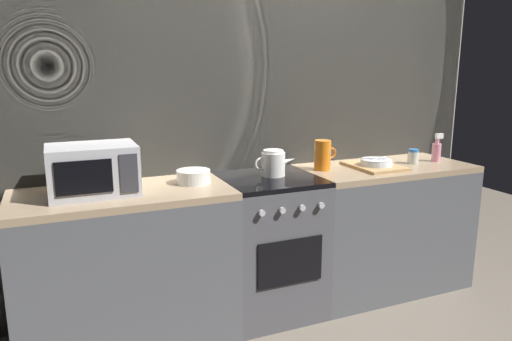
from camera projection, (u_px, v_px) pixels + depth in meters
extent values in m
plane|color=#6B6054|center=(269.00, 308.00, 3.19)|extent=(8.00, 8.00, 0.00)
cube|color=#B2AD9E|center=(250.00, 124.00, 3.22)|extent=(3.60, 0.05, 2.40)
cube|color=silver|center=(251.00, 124.00, 3.20)|extent=(3.58, 0.01, 2.39)
cube|color=#515459|center=(127.00, 270.00, 2.75)|extent=(1.20, 0.60, 0.86)
cube|color=#9E8466|center=(122.00, 195.00, 2.65)|extent=(1.20, 0.60, 0.04)
cube|color=#4C4C51|center=(269.00, 247.00, 3.09)|extent=(0.60, 0.60, 0.87)
cube|color=black|center=(269.00, 179.00, 3.00)|extent=(0.59, 0.59, 0.03)
cube|color=black|center=(291.00, 262.00, 2.82)|extent=(0.42, 0.01, 0.28)
cylinder|color=#B7B7BC|center=(262.00, 213.00, 2.66)|extent=(0.04, 0.02, 0.04)
cylinder|color=#B7B7BC|center=(282.00, 210.00, 2.71)|extent=(0.04, 0.02, 0.04)
cylinder|color=#B7B7BC|center=(302.00, 208.00, 2.76)|extent=(0.04, 0.02, 0.04)
cylinder|color=#B7B7BC|center=(321.00, 205.00, 2.81)|extent=(0.04, 0.02, 0.04)
cube|color=#515459|center=(382.00, 229.00, 3.44)|extent=(1.20, 0.60, 0.86)
cube|color=#9E8466|center=(386.00, 168.00, 3.34)|extent=(1.20, 0.60, 0.04)
cube|color=#B2B2B7|center=(93.00, 170.00, 2.57)|extent=(0.46, 0.34, 0.27)
cube|color=black|center=(84.00, 177.00, 2.40)|extent=(0.28, 0.01, 0.17)
cube|color=#333338|center=(129.00, 173.00, 2.48)|extent=(0.09, 0.01, 0.21)
cylinder|color=white|center=(273.00, 164.00, 3.02)|extent=(0.15, 0.15, 0.15)
cylinder|color=white|center=(273.00, 151.00, 3.00)|extent=(0.13, 0.13, 0.02)
cone|color=white|center=(289.00, 160.00, 3.05)|extent=(0.10, 0.04, 0.05)
torus|color=white|center=(261.00, 164.00, 2.98)|extent=(0.08, 0.01, 0.08)
cylinder|color=silver|center=(194.00, 177.00, 2.83)|extent=(0.20, 0.20, 0.08)
cylinder|color=orange|center=(323.00, 155.00, 3.18)|extent=(0.11, 0.11, 0.20)
torus|color=orange|center=(331.00, 153.00, 3.20)|extent=(0.08, 0.01, 0.08)
cube|color=tan|center=(374.00, 166.00, 3.27)|extent=(0.30, 0.40, 0.02)
cylinder|color=silver|center=(376.00, 164.00, 3.25)|extent=(0.22, 0.22, 0.01)
cylinder|color=silver|center=(376.00, 162.00, 3.25)|extent=(0.21, 0.21, 0.01)
cylinder|color=silver|center=(376.00, 160.00, 3.24)|extent=(0.21, 0.21, 0.01)
cylinder|color=silver|center=(379.00, 158.00, 3.25)|extent=(0.16, 0.07, 0.01)
cube|color=silver|center=(373.00, 159.00, 3.24)|extent=(0.16, 0.09, 0.00)
cylinder|color=silver|center=(413.00, 158.00, 3.40)|extent=(0.08, 0.08, 0.08)
cylinder|color=#2D6BAD|center=(414.00, 150.00, 3.39)|extent=(0.07, 0.07, 0.02)
cylinder|color=pink|center=(436.00, 153.00, 3.47)|extent=(0.06, 0.06, 0.13)
cylinder|color=pink|center=(437.00, 141.00, 3.46)|extent=(0.03, 0.03, 0.04)
cube|color=white|center=(439.00, 136.00, 3.45)|extent=(0.06, 0.02, 0.04)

